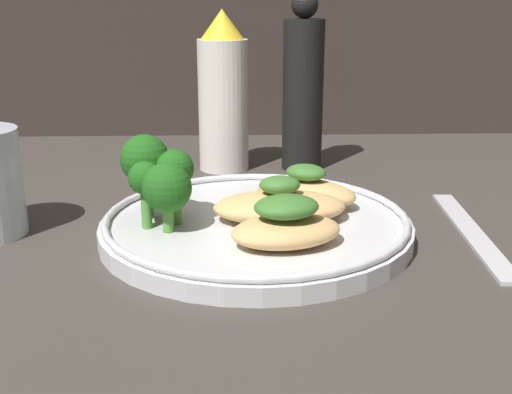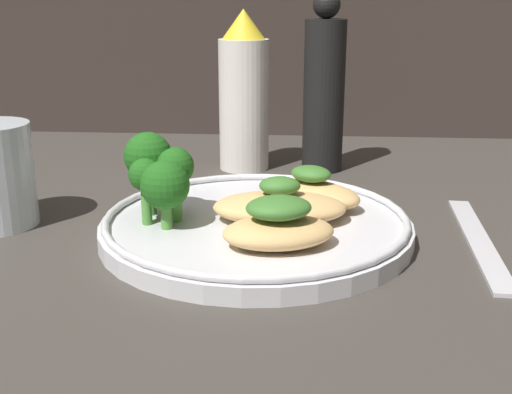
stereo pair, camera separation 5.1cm
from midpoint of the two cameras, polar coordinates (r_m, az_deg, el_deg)
name	(u,v)px [view 2 (the right image)]	position (r cm, az deg, el deg)	size (l,w,h in cm)	color
ground_plane	(256,242)	(52.74, 2.80, -4.09)	(180.00, 180.00, 1.00)	#3D3833
plate	(256,225)	(52.21, 2.82, -2.57)	(25.27, 25.27, 2.00)	silver
grilled_meat_front	(278,226)	(46.51, 5.18, -2.67)	(9.23, 7.14, 3.74)	tan
grilled_meat_middle	(280,206)	(51.57, 4.96, -0.88)	(11.03, 6.58, 3.71)	tan
grilled_meat_back	(311,192)	(55.35, 7.53, 0.41)	(10.24, 8.50, 3.65)	tan
broccoli_bunch	(161,171)	(51.10, -5.65, 2.29)	(5.99, 7.21, 6.96)	#4C8E38
sauce_bottle	(244,95)	(71.55, 1.00, 9.07)	(5.52, 5.52, 17.51)	white
pepper_grinder	(324,91)	(71.54, 8.15, 9.33)	(4.49, 4.49, 19.39)	black
fork	(477,237)	(55.46, 21.62, -3.37)	(3.09, 20.05, 0.60)	silver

